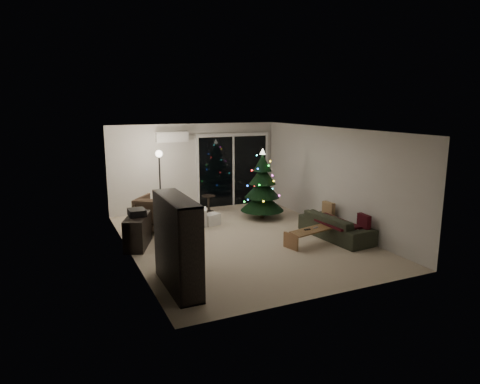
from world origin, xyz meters
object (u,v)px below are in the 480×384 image
at_px(sofa, 336,226).
at_px(coffee_table, 313,237).
at_px(bookshelf, 166,245).
at_px(christmas_tree, 262,184).
at_px(media_cabinet, 138,231).
at_px(armchair, 158,213).

bearing_deg(sofa, coffee_table, 102.90).
distance_m(bookshelf, christmas_tree, 4.95).
distance_m(bookshelf, media_cabinet, 2.47).
distance_m(media_cabinet, sofa, 4.49).
relative_size(armchair, coffee_table, 0.81).
xyz_separation_m(media_cabinet, sofa, (4.30, -1.29, -0.07)).
bearing_deg(christmas_tree, sofa, -72.03).
distance_m(bookshelf, armchair, 3.50).
bearing_deg(bookshelf, christmas_tree, 23.32).
bearing_deg(sofa, bookshelf, 100.56).
height_order(sofa, christmas_tree, christmas_tree).
distance_m(bookshelf, sofa, 4.48).
height_order(bookshelf, coffee_table, bookshelf).
height_order(sofa, coffee_table, sofa).
relative_size(sofa, coffee_table, 1.61).
xyz_separation_m(bookshelf, media_cabinet, (0.00, 2.43, -0.44)).
xyz_separation_m(bookshelf, armchair, (0.70, 3.42, -0.35)).
xyz_separation_m(sofa, christmas_tree, (-0.74, 2.29, 0.67)).
relative_size(bookshelf, media_cabinet, 1.42).
distance_m(media_cabinet, coffee_table, 3.83).
height_order(bookshelf, sofa, bookshelf).
xyz_separation_m(sofa, coffee_table, (-0.80, -0.25, -0.09)).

